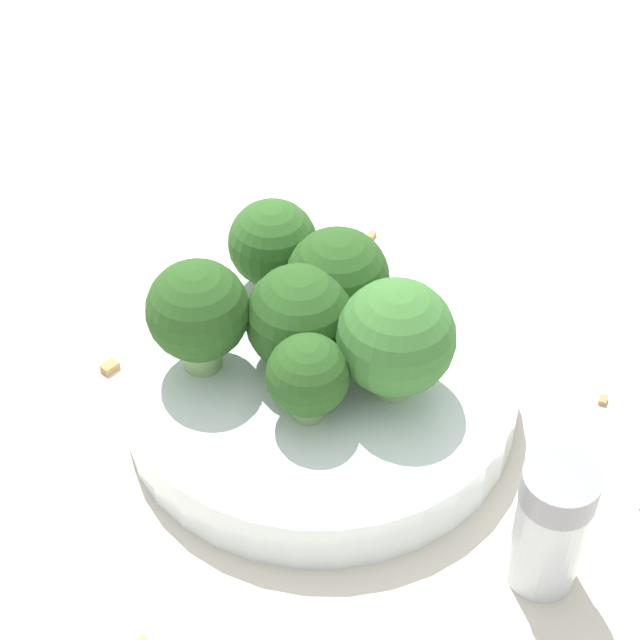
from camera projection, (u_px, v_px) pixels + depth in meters
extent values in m
plane|color=beige|center=(320.00, 406.00, 0.58)|extent=(3.00, 3.00, 0.00)
cylinder|color=silver|center=(320.00, 387.00, 0.57)|extent=(0.21, 0.21, 0.03)
cylinder|color=#84AD66|center=(337.00, 309.00, 0.57)|extent=(0.02, 0.02, 0.02)
sphere|color=#28511E|center=(338.00, 278.00, 0.56)|extent=(0.05, 0.05, 0.05)
cylinder|color=#8EB770|center=(394.00, 371.00, 0.54)|extent=(0.02, 0.02, 0.03)
sphere|color=#3D7533|center=(396.00, 337.00, 0.52)|extent=(0.06, 0.06, 0.06)
cylinder|color=#8EB770|center=(201.00, 344.00, 0.55)|extent=(0.03, 0.03, 0.03)
sphere|color=#28511E|center=(198.00, 310.00, 0.53)|extent=(0.05, 0.05, 0.05)
cylinder|color=#84AD66|center=(308.00, 400.00, 0.53)|extent=(0.02, 0.02, 0.02)
sphere|color=#28511E|center=(308.00, 375.00, 0.51)|extent=(0.04, 0.04, 0.04)
cylinder|color=#7A9E5B|center=(301.00, 346.00, 0.55)|extent=(0.02, 0.02, 0.02)
sphere|color=#28511E|center=(300.00, 318.00, 0.54)|extent=(0.06, 0.06, 0.06)
cylinder|color=#8EB770|center=(274.00, 270.00, 0.60)|extent=(0.02, 0.02, 0.02)
sphere|color=#2D5B23|center=(273.00, 243.00, 0.58)|extent=(0.05, 0.05, 0.05)
cylinder|color=silver|center=(548.00, 538.00, 0.48)|extent=(0.03, 0.03, 0.06)
cylinder|color=gray|center=(560.00, 487.00, 0.46)|extent=(0.03, 0.03, 0.02)
cube|color=#AD7F4C|center=(603.00, 398.00, 0.58)|extent=(0.01, 0.01, 0.01)
cube|color=#AD7F4C|center=(371.00, 234.00, 0.68)|extent=(0.01, 0.01, 0.01)
cube|color=#AD7F4C|center=(109.00, 364.00, 0.60)|extent=(0.01, 0.01, 0.01)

